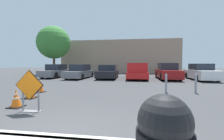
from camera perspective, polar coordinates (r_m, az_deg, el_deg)
ground_plane at (r=12.80m, az=1.41°, el=-4.46°), size 96.00×96.00×0.00m
curb_lip at (r=3.33m, az=-20.54°, el=-23.56°), size 28.52×0.20×0.14m
road_closed_sign at (r=5.38m, az=-28.88°, el=-6.45°), size 0.95×0.20×1.33m
traffic_cone_nearest at (r=6.29m, az=-32.71°, el=-9.11°), size 0.46×0.46×0.63m
traffic_cone_second at (r=7.60m, az=-28.76°, el=-6.50°), size 0.52×0.52×0.79m
traffic_cone_third at (r=8.91m, az=-25.49°, el=-5.70°), size 0.39×0.39×0.62m
parked_car_nearest at (r=17.87m, az=-20.50°, el=-0.49°), size 1.99×4.41×1.48m
parked_car_second at (r=16.21m, az=-12.05°, el=-0.72°), size 2.03×4.75×1.46m
parked_car_third at (r=15.58m, az=-1.57°, el=-0.80°), size 2.00×4.30×1.42m
pickup_truck at (r=15.09m, az=9.44°, el=-0.72°), size 2.05×5.02×1.60m
parked_car_fourth at (r=15.65m, az=20.36°, el=-0.66°), size 1.84×4.51×1.60m
parked_car_fifth at (r=16.34m, az=30.75°, el=-0.82°), size 1.86×4.48×1.54m
bollard_nearest at (r=8.46m, az=19.91°, el=-4.54°), size 0.12×0.12×0.99m
bollard_second at (r=8.88m, az=29.30°, el=-4.31°), size 0.12×0.12×1.01m
building_facade_backdrop at (r=26.49m, az=2.93°, el=4.92°), size 19.42×5.00×5.41m
street_tree_behind_lot at (r=23.17m, az=-21.32°, el=9.71°), size 4.62×4.62×6.87m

